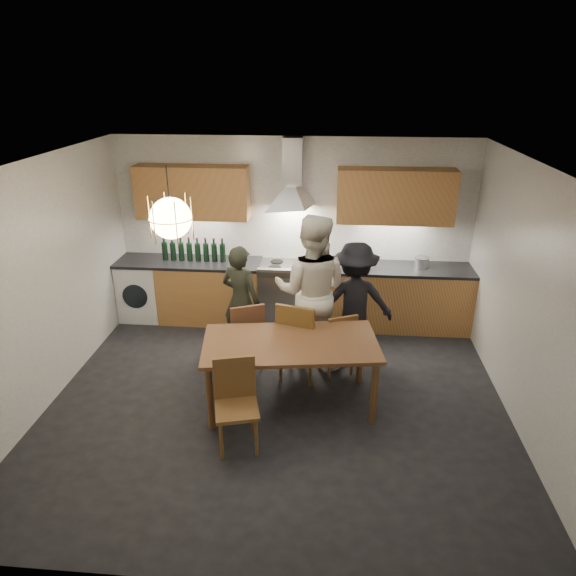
# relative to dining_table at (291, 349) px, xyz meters

# --- Properties ---
(ground) EXTENTS (5.00, 5.00, 0.00)m
(ground) POSITION_rel_dining_table_xyz_m (-0.15, 0.04, -0.68)
(ground) COLOR black
(ground) RESTS_ON ground
(room_shell) EXTENTS (5.02, 4.52, 2.61)m
(room_shell) POSITION_rel_dining_table_xyz_m (-0.15, 0.04, 1.02)
(room_shell) COLOR white
(room_shell) RESTS_ON ground
(counter_run) EXTENTS (5.00, 0.62, 0.90)m
(counter_run) POSITION_rel_dining_table_xyz_m (-0.13, 1.99, -0.23)
(counter_run) COLOR tan
(counter_run) RESTS_ON ground
(range_stove) EXTENTS (0.90, 0.60, 0.92)m
(range_stove) POSITION_rel_dining_table_xyz_m (-0.15, 1.99, -0.24)
(range_stove) COLOR silver
(range_stove) RESTS_ON ground
(wall_fixtures) EXTENTS (4.30, 0.54, 1.10)m
(wall_fixtures) POSITION_rel_dining_table_xyz_m (-0.15, 2.11, 1.19)
(wall_fixtures) COLOR tan
(wall_fixtures) RESTS_ON ground
(pendant_lamp) EXTENTS (0.43, 0.43, 0.70)m
(pendant_lamp) POSITION_rel_dining_table_xyz_m (-1.15, -0.06, 1.42)
(pendant_lamp) COLOR black
(pendant_lamp) RESTS_ON ground
(dining_table) EXTENTS (1.94, 1.16, 0.77)m
(dining_table) POSITION_rel_dining_table_xyz_m (0.00, 0.00, 0.00)
(dining_table) COLOR brown
(dining_table) RESTS_ON ground
(chair_back_left) EXTENTS (0.53, 0.53, 0.90)m
(chair_back_left) POSITION_rel_dining_table_xyz_m (-0.59, 0.66, -0.17)
(chair_back_left) COLOR brown
(chair_back_left) RESTS_ON ground
(chair_back_mid) EXTENTS (0.56, 0.56, 1.01)m
(chair_back_mid) POSITION_rel_dining_table_xyz_m (0.05, 0.48, -0.11)
(chair_back_mid) COLOR brown
(chair_back_mid) RESTS_ON ground
(chair_back_right) EXTENTS (0.48, 0.48, 0.81)m
(chair_back_right) POSITION_rel_dining_table_xyz_m (0.52, 0.65, -0.22)
(chair_back_right) COLOR brown
(chair_back_right) RESTS_ON ground
(chair_front) EXTENTS (0.49, 0.49, 0.90)m
(chair_front) POSITION_rel_dining_table_xyz_m (-0.47, -0.66, -0.17)
(chair_front) COLOR brown
(chair_front) RESTS_ON ground
(person_left) EXTENTS (0.62, 0.52, 1.44)m
(person_left) POSITION_rel_dining_table_xyz_m (-0.72, 1.11, 0.04)
(person_left) COLOR black
(person_left) RESTS_ON ground
(person_mid) EXTENTS (1.00, 0.82, 1.90)m
(person_mid) POSITION_rel_dining_table_xyz_m (0.17, 0.95, 0.27)
(person_mid) COLOR beige
(person_mid) RESTS_ON ground
(person_right) EXTENTS (1.04, 0.66, 1.52)m
(person_right) POSITION_rel_dining_table_xyz_m (0.70, 1.12, 0.08)
(person_right) COLOR black
(person_right) RESTS_ON ground
(mixing_bowl) EXTENTS (0.33, 0.33, 0.07)m
(mixing_bowl) POSITION_rel_dining_table_xyz_m (0.80, 1.89, 0.25)
(mixing_bowl) COLOR #B7B7BB
(mixing_bowl) RESTS_ON counter_run
(stock_pot) EXTENTS (0.21, 0.21, 0.13)m
(stock_pot) POSITION_rel_dining_table_xyz_m (1.64, 2.03, 0.28)
(stock_pot) COLOR silver
(stock_pot) RESTS_ON counter_run
(wine_bottles) EXTENTS (0.91, 0.08, 0.34)m
(wine_bottles) POSITION_rel_dining_table_xyz_m (-1.54, 2.02, 0.38)
(wine_bottles) COLOR black
(wine_bottles) RESTS_ON counter_run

